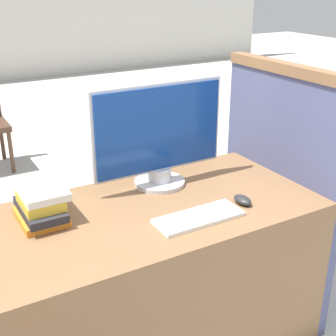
# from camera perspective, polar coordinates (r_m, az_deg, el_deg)

# --- Properties ---
(desk) EXTENTS (1.50, 0.73, 0.74)m
(desk) POSITION_cam_1_polar(r_m,az_deg,el_deg) (2.17, -2.63, -13.84)
(desk) COLOR brown
(desk) RESTS_ON ground_plane
(carrel_divider) EXTENTS (0.07, 0.79, 1.28)m
(carrel_divider) POSITION_cam_1_polar(r_m,az_deg,el_deg) (2.45, 13.19, -2.40)
(carrel_divider) COLOR #474C70
(carrel_divider) RESTS_ON ground_plane
(monitor) EXTENTS (0.65, 0.24, 0.48)m
(monitor) POSITION_cam_1_polar(r_m,az_deg,el_deg) (2.12, -1.09, 3.78)
(monitor) COLOR #B7B7BC
(monitor) RESTS_ON desk
(keyboard) EXTENTS (0.37, 0.14, 0.02)m
(keyboard) POSITION_cam_1_polar(r_m,az_deg,el_deg) (1.90, 3.77, -6.03)
(keyboard) COLOR white
(keyboard) RESTS_ON desk
(mouse) EXTENTS (0.06, 0.10, 0.04)m
(mouse) POSITION_cam_1_polar(r_m,az_deg,el_deg) (2.04, 9.07, -3.87)
(mouse) COLOR #262626
(mouse) RESTS_ON desk
(book_stack) EXTENTS (0.19, 0.28, 0.14)m
(book_stack) POSITION_cam_1_polar(r_m,az_deg,el_deg) (1.93, -15.21, -4.38)
(book_stack) COLOR orange
(book_stack) RESTS_ON desk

